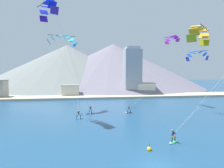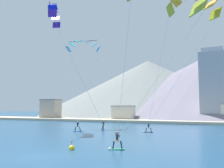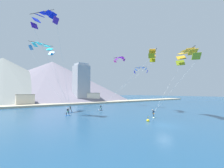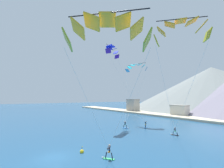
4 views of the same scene
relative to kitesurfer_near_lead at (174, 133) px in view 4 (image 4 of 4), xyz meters
The scene contains 14 objects.
ground_plane 23.46m from the kitesurfer_near_lead, 96.29° to the right, with size 400.00×400.00×0.00m, color navy.
kitesurfer_near_lead is the anchor object (origin of this frame).
kitesurfer_near_trail 11.58m from the kitesurfer_near_lead, 162.45° to the right, with size 1.74×1.10×1.82m.
kitesurfer_mid_center 17.97m from the kitesurfer_near_lead, 84.02° to the right, with size 1.64×1.35×1.83m.
kitesurfer_far_left 8.94m from the kitesurfer_near_lead, behind, with size 1.36×1.64×1.72m.
parafoil_kite_near_lead 21.59m from the kitesurfer_near_lead, 53.65° to the right, with size 11.68×14.72×15.71m.
parafoil_kite_near_trail 23.38m from the kitesurfer_near_lead, 162.59° to the left, with size 7.47×10.60×17.20m.
parafoil_kite_mid_center 26.89m from the kitesurfer_near_lead, 70.08° to the right, with size 8.91×7.72×13.26m.
parafoil_kite_far_left 27.26m from the kitesurfer_near_lead, 168.39° to the right, with size 10.54×7.95×21.60m.
race_marker_buoy 19.70m from the kitesurfer_near_lead, 95.88° to the right, with size 0.56×0.56×1.02m.
shoreline_strip 27.23m from the kitesurfer_near_lead, 95.42° to the left, with size 180.00×10.00×0.70m, color #BCAD8E.
shore_building_promenade_mid 34.17m from the kitesurfer_near_lead, 117.85° to the left, with size 6.60×4.25×4.69m.
shore_building_quay_east 50.59m from the kitesurfer_near_lead, 145.64° to the left, with size 6.28×4.40×6.86m.
mountain_peak_west_ridge 87.09m from the kitesurfer_near_lead, 105.41° to the left, with size 109.14×109.14×28.08m.
Camera 4 is at (20.68, -5.64, 7.72)m, focal length 24.00 mm.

